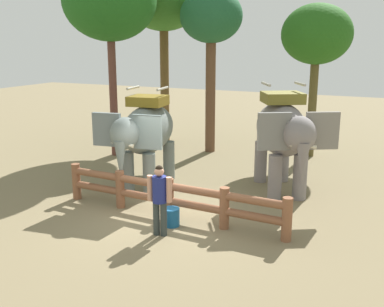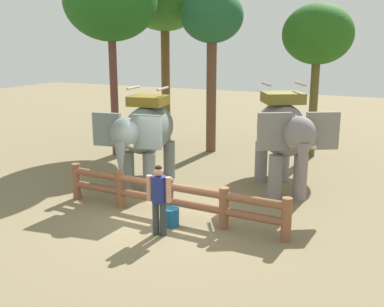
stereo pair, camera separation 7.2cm
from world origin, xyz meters
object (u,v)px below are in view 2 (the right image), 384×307
elephant_near_left (146,132)px  tree_back_center (110,2)px  log_fence (169,195)px  feed_bucket (171,217)px  tourist_woman_in_black (159,195)px  tree_far_left (212,21)px  elephant_center (283,133)px  tree_deep_back (318,36)px

elephant_near_left → tree_back_center: size_ratio=0.50×
log_fence → feed_bucket: log_fence is taller
elephant_near_left → tourist_woman_in_black: 3.81m
log_fence → tree_far_left: size_ratio=1.00×
log_fence → tree_back_center: (-5.10, 5.10, 5.29)m
tree_back_center → feed_bucket: tree_back_center is taller
tree_far_left → tree_back_center: (-3.23, -2.15, 0.65)m
elephant_center → tree_far_left: tree_far_left is taller
tree_far_left → tree_back_center: 3.93m
tree_far_left → tree_deep_back: 4.07m
tree_deep_back → tourist_woman_in_black: bearing=-100.6°
tree_back_center → elephant_center: bearing=-14.5°
tree_far_left → tree_deep_back: tree_far_left is taller
log_fence → feed_bucket: (0.30, -0.47, -0.38)m
elephant_near_left → tree_deep_back: tree_deep_back is taller
elephant_near_left → tree_deep_back: bearing=58.0°
feed_bucket → log_fence: bearing=122.7°
elephant_center → log_fence: bearing=-123.4°
log_fence → tree_deep_back: bearing=75.9°
tree_far_left → feed_bucket: tree_far_left is taller
log_fence → tree_far_left: 8.81m
log_fence → tree_deep_back: size_ratio=1.11×
tree_back_center → tourist_woman_in_black: bearing=-48.8°
log_fence → tourist_woman_in_black: bearing=-73.5°
log_fence → elephant_center: elephant_center is taller
tourist_woman_in_black → tree_far_left: bearing=104.7°
elephant_center → tourist_woman_in_black: (-1.80, -4.32, -0.86)m
elephant_center → feed_bucket: bearing=-116.2°
feed_bucket → tree_far_left: bearing=105.7°
feed_bucket → elephant_near_left: bearing=131.1°
log_fence → elephant_center: bearing=56.6°
tree_far_left → feed_bucket: size_ratio=14.27×
elephant_near_left → feed_bucket: 3.57m
tourist_woman_in_black → tree_deep_back: tree_deep_back is taller
elephant_near_left → tree_deep_back: 7.86m
tree_deep_back → feed_bucket: 9.86m
log_fence → tree_back_center: tree_back_center is taller
log_fence → tourist_woman_in_black: size_ratio=3.77×
elephant_center → tree_far_left: 6.61m
log_fence → elephant_center: size_ratio=1.69×
tree_far_left → tourist_woman_in_black: bearing=-75.3°
elephant_near_left → feed_bucket: bearing=-48.9°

